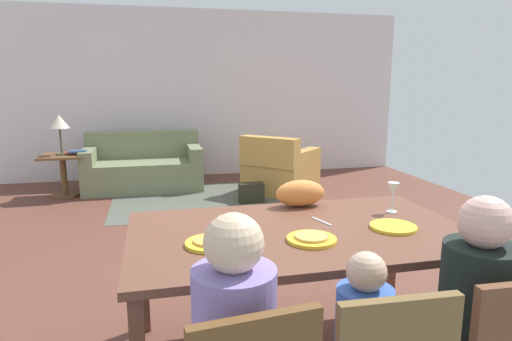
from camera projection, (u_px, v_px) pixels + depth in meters
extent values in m
cube|color=brown|center=(243.00, 242.00, 4.34)|extent=(6.83, 6.59, 0.02)
cube|color=silver|center=(202.00, 94.00, 7.27)|extent=(6.83, 0.10, 2.70)
cube|color=brown|center=(300.00, 233.00, 2.37)|extent=(1.82, 1.08, 0.04)
cube|color=brown|center=(491.00, 324.00, 2.18)|extent=(0.06, 0.06, 0.72)
cube|color=brown|center=(143.00, 277.00, 2.71)|extent=(0.06, 0.06, 0.72)
cube|color=brown|center=(391.00, 253.00, 3.10)|extent=(0.06, 0.06, 0.72)
cylinder|color=yellow|center=(211.00, 243.00, 2.14)|extent=(0.25, 0.25, 0.02)
cylinder|color=gold|center=(211.00, 240.00, 2.14)|extent=(0.17, 0.17, 0.01)
cylinder|color=yellow|center=(312.00, 239.00, 2.20)|extent=(0.25, 0.25, 0.02)
cylinder|color=#D9A050|center=(312.00, 236.00, 2.19)|extent=(0.17, 0.17, 0.01)
cylinder|color=yellow|center=(393.00, 227.00, 2.39)|extent=(0.25, 0.25, 0.02)
cylinder|color=silver|center=(392.00, 212.00, 2.69)|extent=(0.06, 0.06, 0.01)
cylinder|color=silver|center=(392.00, 204.00, 2.68)|extent=(0.01, 0.01, 0.09)
cone|color=silver|center=(393.00, 190.00, 2.66)|extent=(0.07, 0.07, 0.09)
cube|color=silver|center=(253.00, 236.00, 2.26)|extent=(0.06, 0.15, 0.01)
cube|color=silver|center=(321.00, 221.00, 2.50)|extent=(0.06, 0.17, 0.01)
cylinder|color=#8876C2|center=(235.00, 330.00, 1.55)|extent=(0.30, 0.30, 0.46)
sphere|color=beige|center=(234.00, 243.00, 1.49)|extent=(0.21, 0.21, 0.21)
cylinder|color=#375CB1|center=(363.00, 329.00, 1.68)|extent=(0.22, 0.22, 0.33)
sphere|color=beige|center=(366.00, 272.00, 1.63)|extent=(0.15, 0.15, 0.15)
cylinder|color=black|center=(478.00, 299.00, 1.77)|extent=(0.30, 0.30, 0.46)
sphere|color=beige|center=(486.00, 222.00, 1.71)|extent=(0.21, 0.21, 0.21)
ellipsoid|color=orange|center=(300.00, 193.00, 2.81)|extent=(0.32, 0.16, 0.17)
cube|color=#4F5348|center=(212.00, 198.00, 5.93)|extent=(2.60, 1.80, 0.01)
cube|color=#6F7856|center=(144.00, 175.00, 6.45)|extent=(1.67, 0.84, 0.42)
cube|color=#6F7856|center=(143.00, 144.00, 6.70)|extent=(1.67, 0.20, 0.40)
cube|color=#6F7856|center=(89.00, 156.00, 6.22)|extent=(0.18, 0.84, 0.20)
cube|color=#6F7856|center=(194.00, 152.00, 6.56)|extent=(0.18, 0.84, 0.20)
cube|color=#B88841|center=(281.00, 177.00, 6.31)|extent=(1.19, 1.20, 0.42)
cube|color=#B88841|center=(269.00, 152.00, 5.95)|extent=(0.74, 0.75, 0.40)
cube|color=#B88841|center=(302.00, 158.00, 6.07)|extent=(0.73, 0.72, 0.20)
cube|color=#B88841|center=(261.00, 154.00, 6.43)|extent=(0.73, 0.72, 0.20)
cube|color=brown|center=(62.00, 156.00, 5.95)|extent=(0.56, 0.56, 0.03)
cylinder|color=brown|center=(64.00, 177.00, 6.01)|extent=(0.08, 0.08, 0.55)
cylinder|color=brown|center=(66.00, 195.00, 6.06)|extent=(0.36, 0.36, 0.03)
cylinder|color=#3F442B|center=(62.00, 154.00, 5.95)|extent=(0.16, 0.16, 0.02)
cylinder|color=#3F442B|center=(61.00, 141.00, 5.91)|extent=(0.02, 0.02, 0.34)
cone|color=beige|center=(59.00, 122.00, 5.86)|extent=(0.26, 0.26, 0.18)
cube|color=maroon|center=(74.00, 153.00, 6.02)|extent=(0.22, 0.16, 0.03)
cube|color=#334D78|center=(78.00, 151.00, 5.97)|extent=(0.22, 0.16, 0.03)
cube|color=black|center=(251.00, 193.00, 5.73)|extent=(0.32, 0.16, 0.26)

